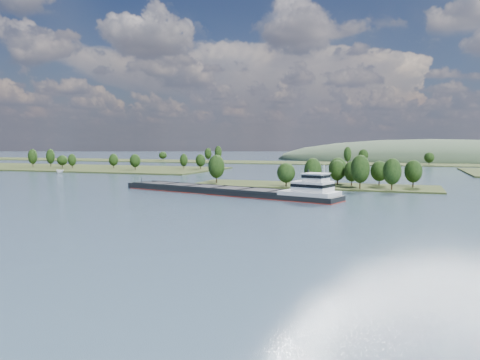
% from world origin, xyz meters
% --- Properties ---
extents(ground, '(1800.00, 1800.00, 0.00)m').
position_xyz_m(ground, '(0.00, 120.00, 0.00)').
color(ground, '#384C61').
rests_on(ground, ground).
extents(tree_island, '(100.00, 30.00, 14.07)m').
position_xyz_m(tree_island, '(5.16, 179.21, 3.98)').
color(tree_island, '#283316').
rests_on(tree_island, ground).
extents(left_bank, '(300.00, 80.00, 14.44)m').
position_xyz_m(left_bank, '(-229.45, 259.93, 0.84)').
color(left_bank, '#283316').
rests_on(left_bank, ground).
extents(back_shoreline, '(900.00, 60.00, 16.03)m').
position_xyz_m(back_shoreline, '(10.49, 399.90, 0.76)').
color(back_shoreline, '#283316').
rests_on(back_shoreline, ground).
extents(hill_west, '(320.00, 160.00, 44.00)m').
position_xyz_m(hill_west, '(60.00, 500.00, 0.00)').
color(hill_west, '#344630').
rests_on(hill_west, ground).
extents(cargo_barge, '(87.53, 34.44, 11.92)m').
position_xyz_m(cargo_barge, '(-18.63, 139.59, 1.50)').
color(cargo_barge, black).
rests_on(cargo_barge, ground).
extents(motorboat, '(7.11, 4.53, 2.57)m').
position_xyz_m(motorboat, '(-155.03, 211.13, 1.29)').
color(motorboat, silver).
rests_on(motorboat, ground).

